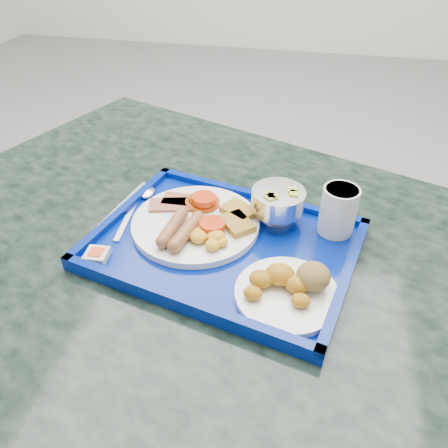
% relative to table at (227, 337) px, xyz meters
% --- Properties ---
extents(floor, '(6.00, 6.00, 0.00)m').
position_rel_table_xyz_m(floor, '(-0.17, 1.04, -0.59)').
color(floor, gray).
rests_on(floor, ground).
extents(table, '(1.50, 1.26, 0.80)m').
position_rel_table_xyz_m(table, '(0.00, 0.00, 0.00)').
color(table, slate).
rests_on(table, floor).
extents(tray, '(0.48, 0.40, 0.03)m').
position_rel_table_xyz_m(tray, '(-0.01, 0.02, 0.21)').
color(tray, '#031B89').
rests_on(tray, table).
extents(main_plate, '(0.22, 0.22, 0.03)m').
position_rel_table_xyz_m(main_plate, '(-0.06, 0.05, 0.23)').
color(main_plate, white).
rests_on(main_plate, tray).
extents(bread_plate, '(0.15, 0.15, 0.05)m').
position_rel_table_xyz_m(bread_plate, '(0.11, -0.07, 0.24)').
color(bread_plate, white).
rests_on(bread_plate, tray).
extents(fruit_bowl, '(0.09, 0.09, 0.07)m').
position_rel_table_xyz_m(fruit_bowl, '(0.07, 0.10, 0.26)').
color(fruit_bowl, silver).
rests_on(fruit_bowl, tray).
extents(juice_cup, '(0.06, 0.06, 0.09)m').
position_rel_table_xyz_m(juice_cup, '(0.17, 0.09, 0.27)').
color(juice_cup, white).
rests_on(juice_cup, tray).
extents(spoon, '(0.03, 0.17, 0.01)m').
position_rel_table_xyz_m(spoon, '(-0.19, 0.11, 0.22)').
color(spoon, silver).
rests_on(spoon, tray).
extents(knife, '(0.05, 0.19, 0.00)m').
position_rel_table_xyz_m(knife, '(-0.22, 0.07, 0.22)').
color(knife, silver).
rests_on(knife, tray).
extents(jam_packet, '(0.04, 0.04, 0.01)m').
position_rel_table_xyz_m(jam_packet, '(-0.20, -0.06, 0.23)').
color(jam_packet, silver).
rests_on(jam_packet, tray).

